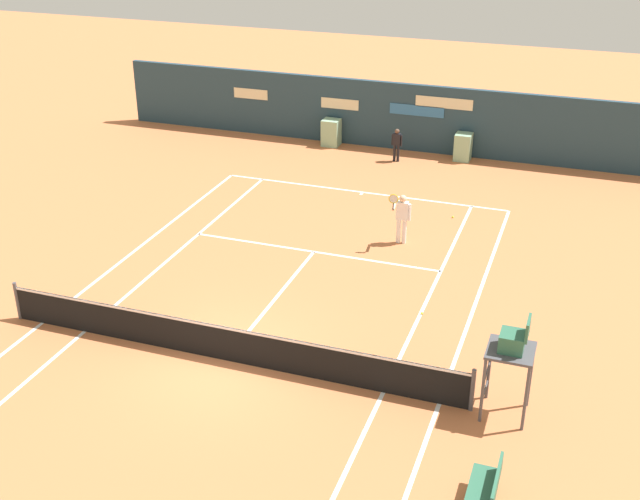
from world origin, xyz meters
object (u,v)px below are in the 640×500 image
at_px(player_on_baseline, 402,215).
at_px(player_bench, 487,487).
at_px(tennis_ball_mid_court, 422,313).
at_px(tennis_ball_by_sideline, 453,217).
at_px(ball_kid_centre_post, 397,143).
at_px(umpire_chair, 512,349).

bearing_deg(player_on_baseline, player_bench, 104.86).
xyz_separation_m(tennis_ball_mid_court, tennis_ball_by_sideline, (-0.46, 6.71, 0.00)).
bearing_deg(ball_kid_centre_post, player_on_baseline, 110.80).
bearing_deg(ball_kid_centre_post, umpire_chair, 117.97).
bearing_deg(tennis_ball_mid_court, ball_kid_centre_post, 107.82).
xyz_separation_m(player_bench, player_on_baseline, (-4.38, 10.85, 0.46)).
distance_m(player_on_baseline, ball_kid_centre_post, 7.77).
bearing_deg(player_bench, ball_kid_centre_post, 19.46).
height_order(player_on_baseline, tennis_ball_mid_court, player_on_baseline).
bearing_deg(tennis_ball_by_sideline, ball_kid_centre_post, 123.60).
bearing_deg(player_bench, umpire_chair, 0.99).
bearing_deg(ball_kid_centre_post, player_bench, 114.61).
xyz_separation_m(player_on_baseline, tennis_ball_mid_court, (1.65, -4.16, -0.94)).
distance_m(player_bench, tennis_ball_by_sideline, 13.78).
bearing_deg(tennis_ball_by_sideline, umpire_chair, -73.08).
bearing_deg(tennis_ball_mid_court, umpire_chair, -53.52).
height_order(umpire_chair, player_on_baseline, umpire_chair).
bearing_deg(player_bench, player_on_baseline, 21.99).
relative_size(umpire_chair, tennis_ball_mid_court, 36.19).
relative_size(tennis_ball_mid_court, tennis_ball_by_sideline, 1.00).
bearing_deg(umpire_chair, tennis_ball_mid_court, 36.48).
bearing_deg(ball_kid_centre_post, tennis_ball_mid_court, 112.98).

